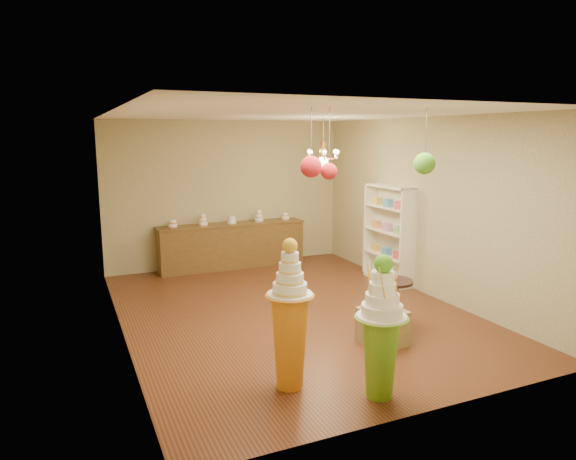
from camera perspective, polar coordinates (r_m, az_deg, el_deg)
name	(u,v)px	position (r m, az deg, el deg)	size (l,w,h in m)	color
floor	(291,311)	(8.09, 0.33, -8.99)	(6.50, 6.50, 0.00)	#532A16
ceiling	(291,114)	(7.63, 0.36, 12.77)	(6.50, 6.50, 0.00)	white
wall_back	(227,194)	(10.74, -6.79, 4.00)	(5.00, 0.04, 3.00)	tan
wall_front	(433,265)	(4.99, 15.84, -3.73)	(5.00, 0.04, 3.00)	tan
wall_left	(117,228)	(7.09, -18.43, 0.24)	(0.04, 6.50, 3.00)	tan
wall_right	(425,207)	(9.03, 15.00, 2.50)	(0.04, 6.50, 3.00)	tan
pedestal_green	(381,337)	(5.46, 10.29, -11.67)	(0.63, 0.63, 1.52)	#6CAA25
pedestal_orange	(290,329)	(5.56, 0.21, -10.91)	(0.49, 0.49, 1.65)	orange
burlap_riser	(382,327)	(6.92, 10.45, -10.53)	(0.52, 0.52, 0.47)	#988753
sideboard	(232,245)	(10.64, -6.23, -1.63)	(3.04, 0.54, 1.16)	brown
shelving_unit	(389,234)	(9.65, 11.12, -0.44)	(0.33, 1.20, 1.80)	white
round_table	(391,298)	(7.27, 11.39, -7.45)	(0.62, 0.62, 0.74)	black
vase	(392,274)	(7.18, 11.49, -4.80)	(0.16, 0.16, 0.17)	white
pom_red_left	(311,167)	(5.82, 2.58, 7.05)	(0.25, 0.25, 0.78)	#473E33
pom_green_mid	(424,163)	(6.03, 14.92, 7.16)	(0.24, 0.24, 0.74)	#473E33
pom_red_right	(329,171)	(5.93, 4.58, 6.54)	(0.19, 0.19, 0.81)	#473E33
chandelier	(323,158)	(9.02, 3.91, 7.95)	(0.69, 0.69, 0.85)	#F09D54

